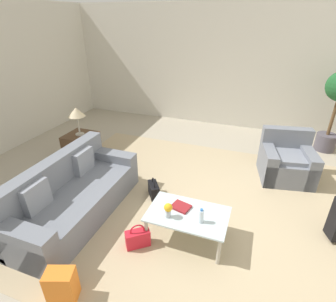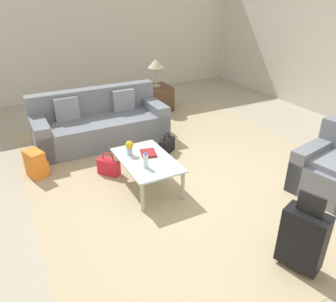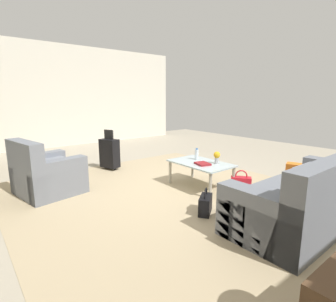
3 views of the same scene
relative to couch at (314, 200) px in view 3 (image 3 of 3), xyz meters
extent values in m
plane|color=#A89E89|center=(2.20, 0.60, -0.30)|extent=(12.00, 12.00, 0.00)
cube|color=beige|center=(7.26, 0.60, 1.25)|extent=(0.12, 8.00, 3.10)
cube|color=tan|center=(1.60, 0.80, -0.30)|extent=(5.20, 4.40, 0.01)
cube|color=slate|center=(0.10, 0.00, -0.08)|extent=(0.93, 2.24, 0.45)
cube|color=slate|center=(0.10, 1.00, 0.00)|extent=(0.93, 0.24, 0.60)
cube|color=gray|center=(-0.10, 0.51, 0.33)|extent=(0.13, 0.40, 0.40)
cube|color=slate|center=(3.10, 2.20, -0.08)|extent=(1.04, 1.01, 0.44)
cube|color=slate|center=(3.04, 2.52, 0.14)|extent=(0.91, 0.36, 0.89)
cube|color=slate|center=(3.44, 2.26, 0.00)|extent=(0.36, 0.88, 0.60)
cube|color=slate|center=(2.76, 2.14, 0.00)|extent=(0.36, 0.88, 0.60)
cube|color=gray|center=(3.11, 2.15, 0.18)|extent=(0.75, 0.71, 0.08)
cube|color=silver|center=(1.80, 0.10, 0.11)|extent=(1.06, 0.66, 0.02)
cylinder|color=#ADA899|center=(1.32, 0.38, -0.10)|extent=(0.05, 0.05, 0.41)
cylinder|color=#ADA899|center=(2.28, 0.38, -0.10)|extent=(0.05, 0.05, 0.41)
cylinder|color=#ADA899|center=(1.32, -0.18, -0.10)|extent=(0.05, 0.05, 0.41)
cylinder|color=#ADA899|center=(2.28, -0.18, -0.10)|extent=(0.05, 0.05, 0.41)
cylinder|color=silver|center=(2.00, 0.00, 0.22)|extent=(0.06, 0.06, 0.18)
cylinder|color=#2D6BBC|center=(2.00, 0.00, 0.32)|extent=(0.04, 0.04, 0.02)
cube|color=maroon|center=(1.68, 0.18, 0.14)|extent=(0.28, 0.25, 0.03)
cylinder|color=#B2B7BC|center=(1.58, -0.05, 0.18)|extent=(0.07, 0.07, 0.10)
sphere|color=gold|center=(1.58, -0.05, 0.28)|extent=(0.11, 0.11, 0.11)
cube|color=black|center=(3.80, 0.80, 0.05)|extent=(0.45, 0.34, 0.60)
cube|color=black|center=(3.80, 0.80, 0.45)|extent=(0.23, 0.10, 0.20)
cylinder|color=black|center=(3.66, 0.75, -0.28)|extent=(0.04, 0.05, 0.05)
cylinder|color=black|center=(3.93, 0.85, -0.28)|extent=(0.04, 0.05, 0.05)
cube|color=black|center=(1.00, 0.82, -0.18)|extent=(0.30, 0.34, 0.24)
torus|color=black|center=(1.00, 0.82, -0.04)|extent=(0.13, 0.17, 0.20)
cube|color=red|center=(1.22, -0.26, -0.18)|extent=(0.34, 0.31, 0.24)
torus|color=red|center=(1.22, -0.26, -0.04)|extent=(0.17, 0.14, 0.20)
cube|color=orange|center=(0.80, -1.20, -0.10)|extent=(0.35, 0.29, 0.40)
cube|color=orange|center=(0.76, -1.09, -0.18)|extent=(0.22, 0.13, 0.18)
camera|label=1|loc=(2.48, -2.52, 2.43)|focal=28.00mm
camera|label=2|loc=(5.31, -1.43, 2.17)|focal=35.00mm
camera|label=3|loc=(-1.22, 3.23, 1.20)|focal=28.00mm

